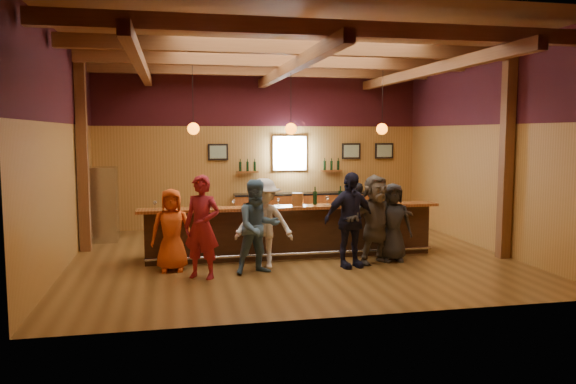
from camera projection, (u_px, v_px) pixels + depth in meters
The scene contains 27 objects.
room at pixel (290, 104), 11.64m from camera, with size 9.04×9.00×4.52m.
bar_counter at pixel (290, 231), 12.01m from camera, with size 6.30×1.07×1.11m.
back_bar_cabinet at pixel (305, 210), 15.73m from camera, with size 4.00×0.52×0.95m.
window at pixel (290, 153), 15.71m from camera, with size 0.95×0.09×0.95m.
framed_pictures at pixel (320, 151), 15.87m from camera, with size 5.35×0.05×0.45m.
wine_shelves at pixel (290, 169), 15.69m from camera, with size 3.00×0.18×0.30m.
pendant_lights at pixel (291, 128), 11.63m from camera, with size 4.24×0.24×1.37m.
stainless_fridge at pixel (103, 204), 13.53m from camera, with size 0.70×0.70×1.80m, color silver.
customer_orange at pixel (172, 230), 10.62m from camera, with size 0.77×0.50×1.57m, color #D34C13.
customer_redvest at pixel (202, 227), 10.07m from camera, with size 0.68×0.45×1.87m, color maroon.
customer_denim at pixel (258, 227), 10.41m from camera, with size 0.86×0.67×1.76m, color #446988.
customer_white at pixel (264, 223), 10.85m from camera, with size 1.13×0.65×1.74m, color silver.
customer_navy at pixel (350, 220), 10.89m from camera, with size 1.09×0.46×1.87m, color black.
customer_brown at pixel (375, 219), 11.23m from camera, with size 1.66×0.53×1.79m, color #574F45.
customer_dark at pixel (392, 222), 11.45m from camera, with size 0.78×0.51×1.60m, color #242426.
bartender at pixel (356, 214), 13.14m from camera, with size 0.54×0.35×1.47m, color black.
ice_bucket at pixel (298, 199), 11.71m from camera, with size 0.24×0.24×0.26m, color olive.
bottle_a at pixel (315, 198), 11.83m from camera, with size 0.08×0.08×0.38m.
bottle_b at pixel (340, 197), 11.87m from camera, with size 0.08×0.08×0.39m.
glass_a at pixel (155, 203), 11.10m from camera, with size 0.07×0.07×0.17m.
glass_b at pixel (195, 202), 11.26m from camera, with size 0.07×0.07×0.17m.
glass_c at pixel (212, 201), 11.27m from camera, with size 0.09×0.09×0.20m.
glass_d at pixel (234, 202), 11.32m from camera, with size 0.07×0.07×0.17m.
glass_e at pixel (278, 200), 11.61m from camera, with size 0.07×0.07×0.17m.
glass_f at pixel (327, 198), 11.75m from camera, with size 0.09×0.09×0.19m.
glass_g at pixel (361, 198), 11.95m from camera, with size 0.07×0.07×0.17m.
glass_h at pixel (378, 197), 11.96m from camera, with size 0.08×0.08×0.19m.
Camera 1 is at (-2.43, -11.45, 2.61)m, focal length 35.00 mm.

